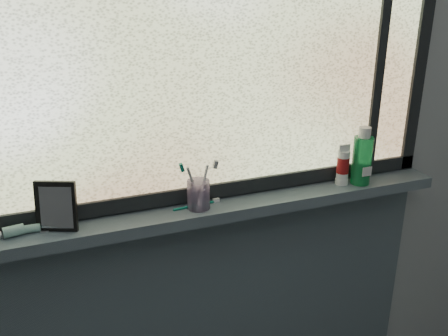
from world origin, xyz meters
TOP-DOWN VIEW (x-y plane):
  - wall_back at (0.00, 1.30)m, footprint 3.00×0.01m
  - windowsill at (0.00, 1.23)m, footprint 1.62×0.14m
  - sill_apron at (0.00, 1.29)m, footprint 1.62×0.02m
  - window_pane at (0.00, 1.28)m, footprint 1.50×0.01m
  - frame_bottom at (0.00, 1.28)m, footprint 1.60×0.03m
  - frame_right at (0.78, 1.28)m, footprint 0.05×0.03m
  - frame_mullion at (0.60, 1.28)m, footprint 0.03×0.03m
  - vanity_mirror at (-0.53, 1.23)m, footprint 0.14×0.10m
  - toothpaste_tube at (-0.63, 1.24)m, footprint 0.19×0.05m
  - toothbrush_cup at (-0.09, 1.22)m, footprint 0.08×0.08m
  - toothbrush_lying at (-0.10, 1.24)m, footprint 0.18×0.03m
  - mouthwash_bottle at (0.52, 1.21)m, footprint 0.08×0.08m
  - cream_tube at (0.46, 1.23)m, footprint 0.05×0.05m

SIDE VIEW (x-z plane):
  - sill_apron at x=0.00m, z-range 0.00..0.98m
  - windowsill at x=0.00m, z-range 0.98..1.02m
  - toothbrush_lying at x=-0.10m, z-range 1.02..1.03m
  - toothpaste_tube at x=-0.63m, z-range 1.02..1.05m
  - frame_bottom at x=0.00m, z-range 1.02..1.07m
  - toothbrush_cup at x=-0.09m, z-range 1.02..1.12m
  - vanity_mirror at x=-0.53m, z-range 1.02..1.17m
  - cream_tube at x=0.46m, z-range 1.05..1.15m
  - mouthwash_bottle at x=0.52m, z-range 1.04..1.21m
  - wall_back at x=0.00m, z-range 0.00..2.50m
  - frame_right at x=0.78m, z-range 0.98..2.08m
  - window_pane at x=0.00m, z-range 1.03..2.03m
  - frame_mullion at x=0.60m, z-range 1.03..2.03m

